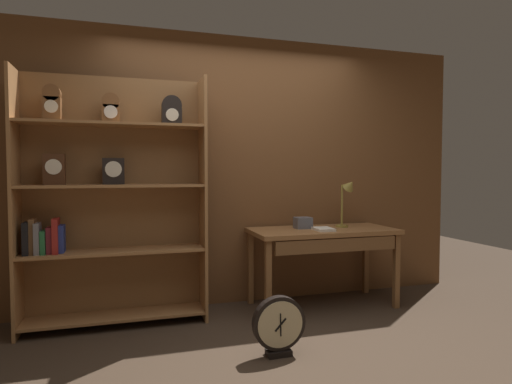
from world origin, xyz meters
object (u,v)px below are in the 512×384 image
Objects in this scene: desk_lamp at (348,195)px; toolbox_small at (303,223)px; round_clock_large at (279,325)px; open_repair_manual at (323,229)px; bookshelf at (109,199)px; workbench at (324,238)px.

desk_lamp reaches higher than toolbox_small.
toolbox_small is at bearing 58.78° from round_clock_large.
bookshelf is at bearing 178.25° from open_repair_manual.
toolbox_small is 0.70× the size of open_repair_manual.
workbench is 2.82× the size of desk_lamp.
bookshelf is 1.73m from round_clock_large.
bookshelf is at bearing -179.01° from toolbox_small.
toolbox_small reaches higher than round_clock_large.
workbench is at bearing -31.85° from toolbox_small.
desk_lamp is at bearing 26.16° from open_repair_manual.
open_repair_manual is (-0.05, -0.09, 0.10)m from workbench.
bookshelf reaches higher than open_repair_manual.
desk_lamp is 1.16× the size of round_clock_large.
desk_lamp is 3.16× the size of toolbox_small.
toolbox_small is (-0.45, 0.05, -0.27)m from desk_lamp.
bookshelf is 4.98× the size of round_clock_large.
toolbox_small is at bearing 125.64° from open_repair_manual.
bookshelf is 13.57× the size of toolbox_small.
workbench is 0.24m from toolbox_small.
open_repair_manual is (0.12, -0.19, -0.04)m from toolbox_small.
bookshelf is 4.29× the size of desk_lamp.
open_repair_manual is at bearing 48.08° from round_clock_large.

